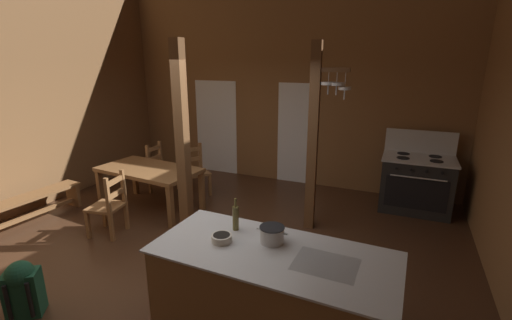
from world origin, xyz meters
TOP-DOWN VIEW (x-y plane):
  - ground_plane at (0.00, 0.00)m, footprint 7.66×7.78m
  - wall_back at (0.00, 3.56)m, footprint 7.66×0.14m
  - glazed_door_back_left at (-1.54, 3.49)m, footprint 1.00×0.01m
  - glazed_panel_back_right at (0.34, 3.49)m, footprint 0.84×0.01m
  - kitchen_island at (1.39, -0.71)m, footprint 2.19×1.02m
  - stove_range at (2.62, 2.94)m, footprint 1.14×0.83m
  - support_post_with_pot_rack at (1.16, 1.59)m, footprint 0.57×0.23m
  - support_post_center at (-0.29, 0.41)m, footprint 0.14×0.14m
  - dining_table at (-1.54, 1.17)m, footprint 1.78×1.05m
  - ladderback_chair_near_window at (-1.93, 1.96)m, footprint 0.45×0.45m
  - ladderback_chair_by_post at (-1.24, 2.09)m, footprint 0.61×0.61m
  - ladderback_chair_at_table_end at (-1.49, 0.20)m, footprint 0.51×0.51m
  - bench_along_left_wall at (-2.96, -0.02)m, footprint 0.48×1.67m
  - backpack at (-1.00, -1.44)m, footprint 0.39×0.39m
  - stockpot_on_counter at (1.32, -0.56)m, footprint 0.30×0.23m
  - mixing_bowl_on_counter at (0.89, -0.74)m, footprint 0.19×0.19m
  - bottle_tall_on_counter at (0.91, -0.47)m, footprint 0.06×0.06m

SIDE VIEW (x-z plane):
  - ground_plane at x=0.00m, z-range -0.10..0.00m
  - bench_along_left_wall at x=-2.96m, z-range 0.09..0.53m
  - backpack at x=-1.00m, z-range 0.02..0.61m
  - kitchen_island at x=1.39m, z-range 0.00..0.88m
  - ladderback_chair_near_window at x=-1.93m, z-range -0.02..0.93m
  - ladderback_chair_by_post at x=-1.24m, z-range -0.02..0.93m
  - ladderback_chair_at_table_end at x=-1.49m, z-range -0.02..0.93m
  - stove_range at x=2.62m, z-range -0.18..1.14m
  - dining_table at x=-1.54m, z-range 0.28..1.02m
  - mixing_bowl_on_counter at x=0.89m, z-range 0.88..0.95m
  - stockpot_on_counter at x=1.32m, z-range 0.88..1.03m
  - bottle_tall_on_counter at x=0.91m, z-range 0.85..1.18m
  - glazed_door_back_left at x=-1.54m, z-range 0.00..2.05m
  - glazed_panel_back_right at x=0.34m, z-range 0.00..2.05m
  - support_post_center at x=-0.29m, z-range 0.00..2.75m
  - support_post_with_pot_rack at x=1.16m, z-range 0.10..2.85m
  - wall_back at x=0.00m, z-range 0.00..4.40m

